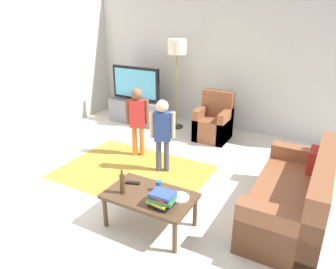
{
  "coord_description": "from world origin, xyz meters",
  "views": [
    {
      "loc": [
        2.06,
        -3.14,
        2.39
      ],
      "look_at": [
        0.0,
        0.6,
        0.65
      ],
      "focal_mm": 34.24,
      "sensor_mm": 36.0,
      "label": 1
    }
  ],
  "objects_px": {
    "tv": "(136,84)",
    "soda_can": "(159,186)",
    "armchair": "(214,123)",
    "child_center": "(162,130)",
    "tv_remote": "(133,183)",
    "bottle": "(122,184)",
    "book_stack": "(162,199)",
    "tv_stand": "(137,112)",
    "child_near_tv": "(137,116)",
    "floor_lamp": "(177,52)",
    "couch": "(297,199)",
    "coffee_table": "(150,198)",
    "plate": "(179,197)"
  },
  "relations": [
    {
      "from": "armchair",
      "to": "child_center",
      "type": "distance_m",
      "value": 1.66
    },
    {
      "from": "armchair",
      "to": "child_center",
      "type": "relative_size",
      "value": 0.79
    },
    {
      "from": "child_center",
      "to": "bottle",
      "type": "distance_m",
      "value": 1.37
    },
    {
      "from": "couch",
      "to": "tv_remote",
      "type": "bearing_deg",
      "value": -154.77
    },
    {
      "from": "tv",
      "to": "couch",
      "type": "xyz_separation_m",
      "value": [
        3.54,
        -1.91,
        -0.56
      ]
    },
    {
      "from": "tv",
      "to": "child_near_tv",
      "type": "distance_m",
      "value": 1.62
    },
    {
      "from": "armchair",
      "to": "child_center",
      "type": "xyz_separation_m",
      "value": [
        -0.21,
        -1.6,
        0.38
      ]
    },
    {
      "from": "coffee_table",
      "to": "couch",
      "type": "bearing_deg",
      "value": 32.54
    },
    {
      "from": "tv_stand",
      "to": "floor_lamp",
      "type": "bearing_deg",
      "value": 9.92
    },
    {
      "from": "tv_stand",
      "to": "floor_lamp",
      "type": "height_order",
      "value": "floor_lamp"
    },
    {
      "from": "coffee_table",
      "to": "plate",
      "type": "height_order",
      "value": "plate"
    },
    {
      "from": "soda_can",
      "to": "child_center",
      "type": "bearing_deg",
      "value": 117.92
    },
    {
      "from": "book_stack",
      "to": "coffee_table",
      "type": "bearing_deg",
      "value": 152.68
    },
    {
      "from": "coffee_table",
      "to": "soda_can",
      "type": "relative_size",
      "value": 8.33
    },
    {
      "from": "coffee_table",
      "to": "soda_can",
      "type": "bearing_deg",
      "value": 67.38
    },
    {
      "from": "book_stack",
      "to": "tv_stand",
      "type": "bearing_deg",
      "value": 127.94
    },
    {
      "from": "armchair",
      "to": "couch",
      "type": "bearing_deg",
      "value": -46.92
    },
    {
      "from": "tv",
      "to": "child_near_tv",
      "type": "xyz_separation_m",
      "value": [
        0.93,
        -1.32,
        -0.15
      ]
    },
    {
      "from": "book_stack",
      "to": "soda_can",
      "type": "distance_m",
      "value": 0.29
    },
    {
      "from": "floor_lamp",
      "to": "coffee_table",
      "type": "distance_m",
      "value": 3.45
    },
    {
      "from": "coffee_table",
      "to": "child_center",
      "type": "bearing_deg",
      "value": 113.6
    },
    {
      "from": "tv",
      "to": "plate",
      "type": "relative_size",
      "value": 5.0
    },
    {
      "from": "bottle",
      "to": "tv_stand",
      "type": "bearing_deg",
      "value": 121.36
    },
    {
      "from": "soda_can",
      "to": "plate",
      "type": "height_order",
      "value": "soda_can"
    },
    {
      "from": "child_center",
      "to": "bottle",
      "type": "bearing_deg",
      "value": -79.3
    },
    {
      "from": "couch",
      "to": "armchair",
      "type": "height_order",
      "value": "armchair"
    },
    {
      "from": "coffee_table",
      "to": "book_stack",
      "type": "bearing_deg",
      "value": -27.32
    },
    {
      "from": "tv",
      "to": "soda_can",
      "type": "height_order",
      "value": "tv"
    },
    {
      "from": "armchair",
      "to": "book_stack",
      "type": "xyz_separation_m",
      "value": [
        0.55,
        -2.93,
        0.2
      ]
    },
    {
      "from": "bottle",
      "to": "soda_can",
      "type": "relative_size",
      "value": 2.43
    },
    {
      "from": "child_center",
      "to": "bottle",
      "type": "height_order",
      "value": "child_center"
    },
    {
      "from": "armchair",
      "to": "bottle",
      "type": "bearing_deg",
      "value": -89.12
    },
    {
      "from": "tv",
      "to": "armchair",
      "type": "xyz_separation_m",
      "value": [
        1.77,
        -0.02,
        -0.55
      ]
    },
    {
      "from": "child_near_tv",
      "to": "book_stack",
      "type": "relative_size",
      "value": 4.01
    },
    {
      "from": "tv_stand",
      "to": "child_near_tv",
      "type": "xyz_separation_m",
      "value": [
        0.93,
        -1.35,
        0.45
      ]
    },
    {
      "from": "tv_stand",
      "to": "book_stack",
      "type": "xyz_separation_m",
      "value": [
        2.32,
        -2.97,
        0.25
      ]
    },
    {
      "from": "coffee_table",
      "to": "tv_remote",
      "type": "bearing_deg",
      "value": 161.57
    },
    {
      "from": "book_stack",
      "to": "floor_lamp",
      "type": "bearing_deg",
      "value": 114.87
    },
    {
      "from": "armchair",
      "to": "book_stack",
      "type": "height_order",
      "value": "armchair"
    },
    {
      "from": "tv",
      "to": "armchair",
      "type": "relative_size",
      "value": 1.22
    },
    {
      "from": "armchair",
      "to": "tv_remote",
      "type": "distance_m",
      "value": 2.72
    },
    {
      "from": "armchair",
      "to": "child_near_tv",
      "type": "distance_m",
      "value": 1.61
    },
    {
      "from": "couch",
      "to": "soda_can",
      "type": "height_order",
      "value": "couch"
    },
    {
      "from": "coffee_table",
      "to": "plate",
      "type": "bearing_deg",
      "value": 17.34
    },
    {
      "from": "book_stack",
      "to": "soda_can",
      "type": "height_order",
      "value": "book_stack"
    },
    {
      "from": "tv_stand",
      "to": "tv_remote",
      "type": "distance_m",
      "value": 3.29
    },
    {
      "from": "armchair",
      "to": "tv_stand",
      "type": "bearing_deg",
      "value": 178.72
    },
    {
      "from": "couch",
      "to": "coffee_table",
      "type": "xyz_separation_m",
      "value": [
        -1.45,
        -0.92,
        0.08
      ]
    },
    {
      "from": "child_center",
      "to": "plate",
      "type": "height_order",
      "value": "child_center"
    },
    {
      "from": "tv",
      "to": "child_center",
      "type": "height_order",
      "value": "tv"
    }
  ]
}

